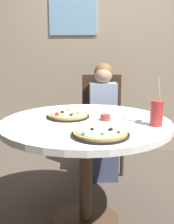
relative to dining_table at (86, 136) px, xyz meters
name	(u,v)px	position (x,y,z in m)	size (l,w,h in m)	color
ground_plane	(86,221)	(0.00, 0.00, -0.64)	(8.00, 8.00, 0.00)	#4C4238
wall_with_window	(112,27)	(0.00, 1.70, 0.81)	(5.20, 0.14, 2.90)	tan
dining_table	(86,136)	(0.00, 0.00, 0.00)	(1.14, 1.14, 0.75)	white
chair_wooden	(102,117)	(-0.02, 1.03, -0.11)	(0.48, 0.48, 0.95)	#382619
diner_child	(104,126)	(0.02, 0.86, -0.16)	(0.33, 0.43, 1.08)	#3F4766
pizza_veggie	(68,115)	(-0.14, 0.08, 0.12)	(0.30, 0.30, 0.05)	black
pizza_cheese	(100,133)	(0.14, -0.31, 0.12)	(0.33, 0.33, 0.05)	black
soda_cup	(157,113)	(0.46, -0.04, 0.19)	(0.08, 0.08, 0.31)	#B73333
sauce_bowl	(105,117)	(0.13, 0.04, 0.13)	(0.07, 0.07, 0.04)	brown
plate_small	(135,118)	(0.32, 0.13, 0.11)	(0.18, 0.18, 0.01)	white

